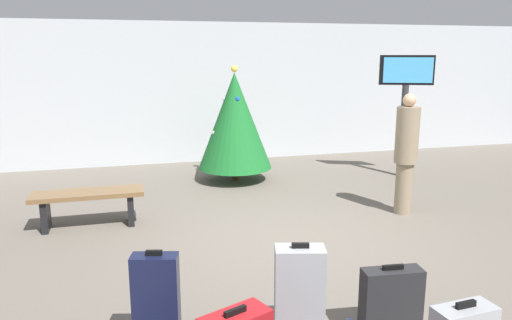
{
  "coord_description": "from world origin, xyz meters",
  "views": [
    {
      "loc": [
        -1.87,
        -5.37,
        2.25
      ],
      "look_at": [
        -0.24,
        0.58,
        0.9
      ],
      "focal_mm": 34.37,
      "sensor_mm": 36.0,
      "label": 1
    }
  ],
  "objects_px": {
    "holiday_tree": "(235,121)",
    "suitcase_0": "(299,296)",
    "suitcase_2": "(391,301)",
    "flight_info_kiosk": "(405,92)",
    "suitcase_5": "(156,303)",
    "waiting_bench": "(88,201)",
    "traveller_0": "(406,151)"
  },
  "relations": [
    {
      "from": "flight_info_kiosk",
      "to": "suitcase_2",
      "type": "height_order",
      "value": "flight_info_kiosk"
    },
    {
      "from": "holiday_tree",
      "to": "suitcase_0",
      "type": "xyz_separation_m",
      "value": [
        -0.65,
        -5.08,
        -0.68
      ]
    },
    {
      "from": "holiday_tree",
      "to": "waiting_bench",
      "type": "height_order",
      "value": "holiday_tree"
    },
    {
      "from": "holiday_tree",
      "to": "suitcase_2",
      "type": "xyz_separation_m",
      "value": [
        0.12,
        -5.15,
        -0.8
      ]
    },
    {
      "from": "flight_info_kiosk",
      "to": "suitcase_0",
      "type": "relative_size",
      "value": 2.65
    },
    {
      "from": "suitcase_0",
      "to": "suitcase_2",
      "type": "relative_size",
      "value": 1.4
    },
    {
      "from": "flight_info_kiosk",
      "to": "waiting_bench",
      "type": "height_order",
      "value": "flight_info_kiosk"
    },
    {
      "from": "holiday_tree",
      "to": "suitcase_2",
      "type": "bearing_deg",
      "value": -88.7
    },
    {
      "from": "traveller_0",
      "to": "suitcase_5",
      "type": "height_order",
      "value": "traveller_0"
    },
    {
      "from": "holiday_tree",
      "to": "suitcase_0",
      "type": "height_order",
      "value": "holiday_tree"
    },
    {
      "from": "suitcase_2",
      "to": "waiting_bench",
      "type": "bearing_deg",
      "value": 127.3
    },
    {
      "from": "waiting_bench",
      "to": "suitcase_0",
      "type": "height_order",
      "value": "suitcase_0"
    },
    {
      "from": "holiday_tree",
      "to": "flight_info_kiosk",
      "type": "bearing_deg",
      "value": -9.18
    },
    {
      "from": "flight_info_kiosk",
      "to": "suitcase_2",
      "type": "relative_size",
      "value": 3.7
    },
    {
      "from": "flight_info_kiosk",
      "to": "suitcase_2",
      "type": "xyz_separation_m",
      "value": [
        -2.94,
        -4.66,
        -1.28
      ]
    },
    {
      "from": "traveller_0",
      "to": "suitcase_2",
      "type": "relative_size",
      "value": 2.86
    },
    {
      "from": "flight_info_kiosk",
      "to": "suitcase_0",
      "type": "xyz_separation_m",
      "value": [
        -3.7,
        -4.58,
        -1.16
      ]
    },
    {
      "from": "traveller_0",
      "to": "suitcase_2",
      "type": "xyz_separation_m",
      "value": [
        -1.79,
        -2.71,
        -0.62
      ]
    },
    {
      "from": "suitcase_0",
      "to": "suitcase_2",
      "type": "height_order",
      "value": "suitcase_0"
    },
    {
      "from": "suitcase_2",
      "to": "holiday_tree",
      "type": "bearing_deg",
      "value": 91.3
    },
    {
      "from": "holiday_tree",
      "to": "suitcase_2",
      "type": "height_order",
      "value": "holiday_tree"
    },
    {
      "from": "suitcase_5",
      "to": "waiting_bench",
      "type": "bearing_deg",
      "value": 102.39
    },
    {
      "from": "flight_info_kiosk",
      "to": "traveller_0",
      "type": "height_order",
      "value": "flight_info_kiosk"
    },
    {
      "from": "suitcase_2",
      "to": "suitcase_5",
      "type": "bearing_deg",
      "value": 171.75
    },
    {
      "from": "suitcase_0",
      "to": "suitcase_2",
      "type": "bearing_deg",
      "value": -5.63
    },
    {
      "from": "suitcase_2",
      "to": "suitcase_5",
      "type": "relative_size",
      "value": 0.73
    },
    {
      "from": "traveller_0",
      "to": "suitcase_2",
      "type": "bearing_deg",
      "value": -123.37
    },
    {
      "from": "suitcase_0",
      "to": "suitcase_5",
      "type": "height_order",
      "value": "suitcase_0"
    },
    {
      "from": "suitcase_0",
      "to": "suitcase_5",
      "type": "relative_size",
      "value": 1.02
    },
    {
      "from": "suitcase_5",
      "to": "traveller_0",
      "type": "bearing_deg",
      "value": 33.89
    },
    {
      "from": "suitcase_0",
      "to": "suitcase_2",
      "type": "distance_m",
      "value": 0.78
    },
    {
      "from": "waiting_bench",
      "to": "suitcase_5",
      "type": "distance_m",
      "value": 3.11
    }
  ]
}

